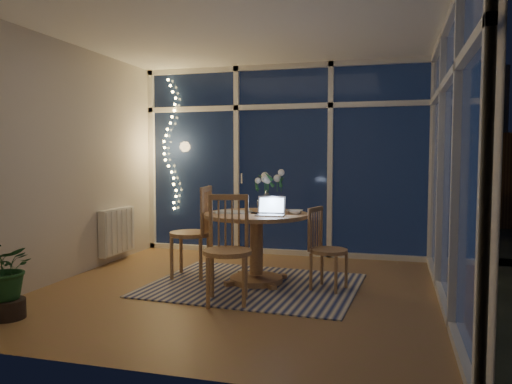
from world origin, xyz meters
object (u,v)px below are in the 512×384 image
laptop (270,205)px  potted_plant (7,274)px  dining_table (256,248)px  chair_left (190,231)px  chair_right (329,249)px  flower_vase (267,201)px  chair_front (227,249)px

laptop → potted_plant: size_ratio=0.38×
dining_table → chair_left: chair_left is taller
chair_right → flower_vase: bearing=82.7°
dining_table → potted_plant: (-1.68, -1.68, 0.00)m
chair_front → laptop: size_ratio=3.54×
chair_right → potted_plant: (-2.46, -1.61, -0.04)m
chair_right → dining_table: bearing=101.1°
chair_left → potted_plant: 1.96m
dining_table → chair_left: size_ratio=1.06×
chair_front → flower_vase: (0.11, 1.03, 0.35)m
laptop → flower_vase: bearing=103.5°
dining_table → laptop: size_ratio=3.86×
chair_left → laptop: 1.05m
dining_table → chair_left: 0.79m
chair_right → potted_plant: 2.94m
flower_vase → chair_front: bearing=-96.2°
dining_table → chair_right: chair_right is taller
chair_right → flower_vase: 0.90m
potted_plant → laptop: bearing=38.8°
potted_plant → chair_left: bearing=62.5°
chair_left → flower_vase: 0.92m
dining_table → potted_plant: size_ratio=1.45×
chair_left → potted_plant: size_ratio=1.36×
potted_plant → dining_table: bearing=44.9°
chair_left → chair_right: 1.57m
chair_right → flower_vase: size_ratio=4.05×
flower_vase → potted_plant: size_ratio=0.28×
chair_left → chair_front: size_ratio=1.03×
dining_table → flower_vase: flower_vase is taller
flower_vase → potted_plant: flower_vase is taller
chair_right → chair_front: chair_front is taller
dining_table → laptop: bearing=-41.3°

